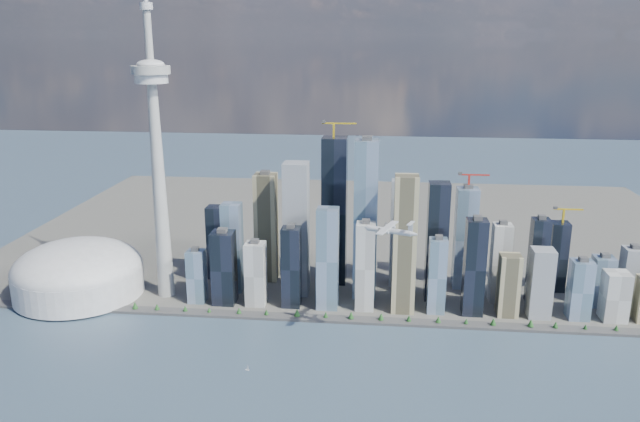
# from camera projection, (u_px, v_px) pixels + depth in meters

# --- Properties ---
(seawall) EXTENTS (1100.00, 22.00, 4.00)m
(seawall) POSITION_uv_depth(u_px,v_px,m) (352.00, 320.00, 911.71)
(seawall) COLOR #383838
(seawall) RESTS_ON ground
(land) EXTENTS (1400.00, 900.00, 3.00)m
(land) POSITION_uv_depth(u_px,v_px,m) (363.00, 229.00, 1342.55)
(land) COLOR #4C4C47
(land) RESTS_ON ground
(shoreline_trees) EXTENTS (960.53, 7.20, 8.80)m
(shoreline_trees) POSITION_uv_depth(u_px,v_px,m) (352.00, 316.00, 909.86)
(shoreline_trees) COLOR #3F2D1E
(shoreline_trees) RESTS_ON seawall
(skyscraper_cluster) EXTENTS (736.00, 142.00, 270.72)m
(skyscraper_cluster) POSITION_uv_depth(u_px,v_px,m) (394.00, 249.00, 966.49)
(skyscraper_cluster) COLOR black
(skyscraper_cluster) RESTS_ON land
(needle_tower) EXTENTS (56.00, 56.00, 550.50)m
(needle_tower) POSITION_uv_depth(u_px,v_px,m) (157.00, 151.00, 935.29)
(needle_tower) COLOR #9C9B97
(needle_tower) RESTS_ON land
(dome_stadium) EXTENTS (200.00, 200.00, 86.00)m
(dome_stadium) POSITION_uv_depth(u_px,v_px,m) (78.00, 272.00, 993.07)
(dome_stadium) COLOR #B8B8B8
(dome_stadium) RESTS_ON land
(airplane) EXTENTS (69.08, 61.80, 17.33)m
(airplane) POSITION_uv_depth(u_px,v_px,m) (390.00, 230.00, 781.77)
(airplane) COLOR silver
(airplane) RESTS_ON ground
(sailboat_west) EXTENTS (5.75, 3.34, 8.14)m
(sailboat_west) POSITION_uv_depth(u_px,v_px,m) (248.00, 368.00, 777.84)
(sailboat_west) COLOR white
(sailboat_west) RESTS_ON ground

